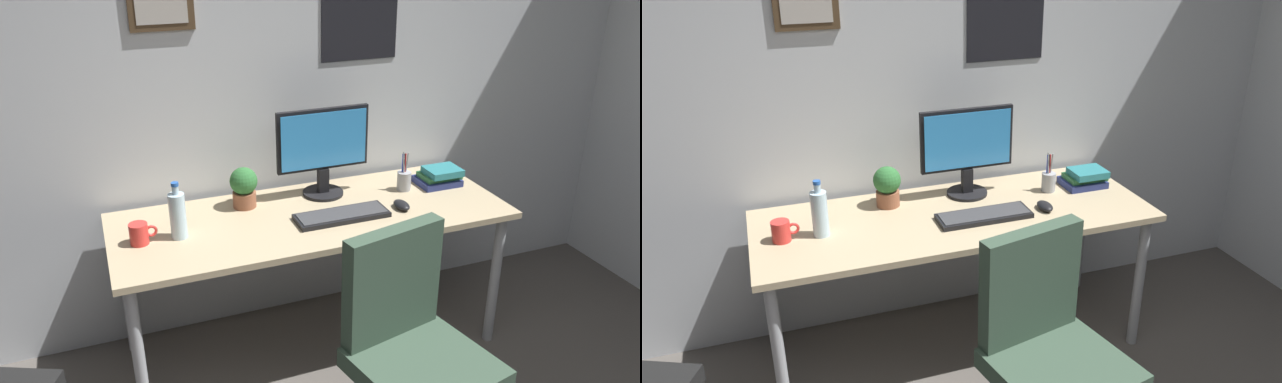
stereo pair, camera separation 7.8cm
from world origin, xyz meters
TOP-DOWN VIEW (x-y plane):
  - wall_back at (-0.00, 2.15)m, footprint 4.40×0.10m
  - desk at (0.15, 1.72)m, footprint 1.82×0.69m
  - office_chair at (0.25, 0.95)m, footprint 0.58×0.58m
  - monitor at (0.28, 1.91)m, footprint 0.46×0.20m
  - keyboard at (0.26, 1.63)m, footprint 0.43×0.15m
  - computer_mouse at (0.56, 1.62)m, footprint 0.06×0.11m
  - water_bottle at (-0.46, 1.71)m, footprint 0.07×0.07m
  - coffee_mug_near at (-0.62, 1.71)m, footprint 0.12×0.08m
  - potted_plant at (-0.12, 1.91)m, footprint 0.13×0.13m
  - pen_cup at (0.68, 1.81)m, footprint 0.07×0.07m
  - book_stack_left at (0.88, 1.81)m, footprint 0.21×0.17m

SIDE VIEW (x-z plane):
  - office_chair at x=0.25m, z-range 0.05..1.00m
  - desk at x=0.15m, z-range 0.29..1.03m
  - keyboard at x=0.26m, z-range 0.73..0.76m
  - computer_mouse at x=0.56m, z-range 0.73..0.77m
  - book_stack_left at x=0.88m, z-range 0.73..0.82m
  - coffee_mug_near at x=-0.62m, z-range 0.73..0.83m
  - pen_cup at x=0.68m, z-range 0.69..0.89m
  - potted_plant at x=-0.12m, z-range 0.74..0.94m
  - water_bottle at x=-0.46m, z-range 0.71..0.97m
  - monitor at x=0.28m, z-range 0.76..1.19m
  - wall_back at x=0.00m, z-range 0.00..2.60m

